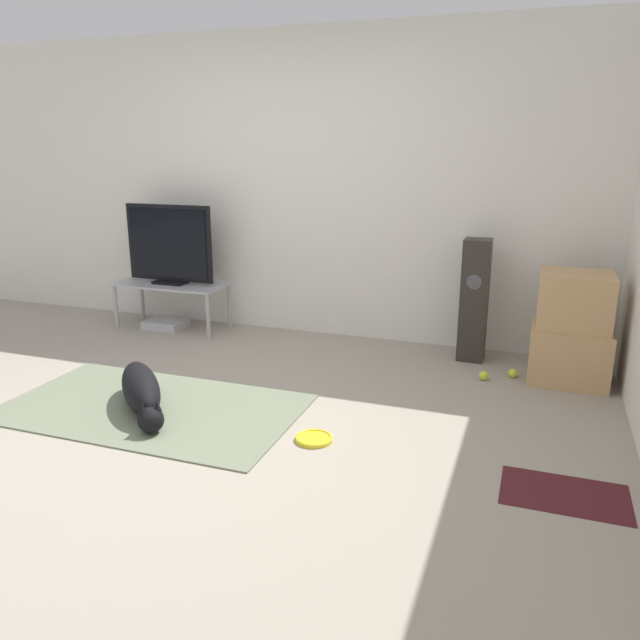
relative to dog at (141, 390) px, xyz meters
name	(u,v)px	position (x,y,z in m)	size (l,w,h in m)	color
ground_plane	(180,423)	(0.33, -0.10, -0.13)	(12.00, 12.00, 0.00)	#9E9384
wall_back	(303,187)	(0.33, 2.00, 1.14)	(8.00, 0.06, 2.55)	silver
area_rug	(152,407)	(0.04, 0.04, -0.13)	(1.89, 1.08, 0.01)	slate
dog	(141,390)	(0.00, 0.00, 0.00)	(0.78, 0.83, 0.26)	black
frisbee	(314,438)	(1.17, -0.03, -0.12)	(0.22, 0.22, 0.03)	yellow
cardboard_box_lower	(569,354)	(2.55, 1.46, 0.06)	(0.53, 0.46, 0.39)	tan
cardboard_box_upper	(575,300)	(2.55, 1.46, 0.45)	(0.49, 0.42, 0.39)	tan
floor_speaker	(474,300)	(1.85, 1.70, 0.34)	(0.20, 0.21, 0.95)	#2D2823
tv_stand	(172,288)	(-0.81, 1.65, 0.24)	(1.00, 0.46, 0.42)	#A8A8AD
tv	(169,245)	(-0.81, 1.66, 0.63)	(0.83, 0.20, 0.70)	black
tennis_ball_by_boxes	(484,376)	(1.99, 1.26, -0.10)	(0.07, 0.07, 0.07)	#C6E033
tennis_ball_near_speaker	(513,373)	(2.19, 1.39, -0.10)	(0.07, 0.07, 0.07)	#C6E033
game_console	(166,324)	(-0.90, 1.65, -0.10)	(0.35, 0.29, 0.07)	#B7B7BC
door_mat	(565,494)	(2.51, -0.16, -0.13)	(0.60, 0.38, 0.01)	#47191E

